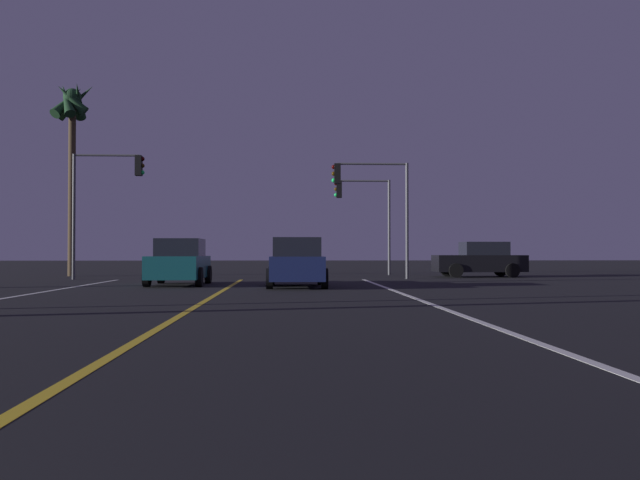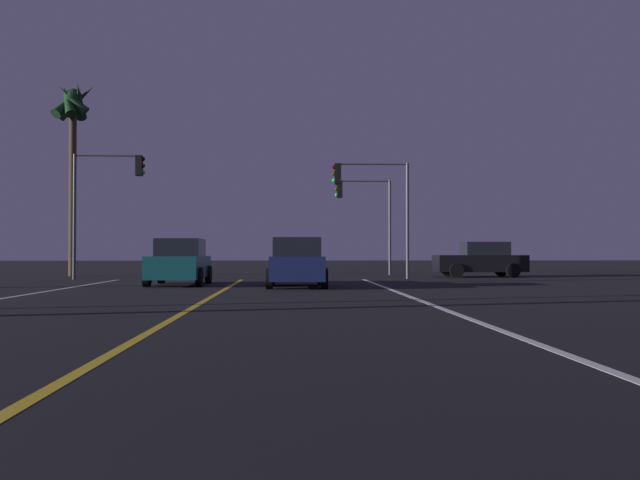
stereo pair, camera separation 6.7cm
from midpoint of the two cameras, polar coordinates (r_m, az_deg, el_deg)
name	(u,v)px [view 2 (the right image)]	position (r m, az deg, el deg)	size (l,w,h in m)	color
lane_edge_right	(473,320)	(12.60, 12.67, -6.45)	(0.16, 36.29, 0.01)	silver
lane_center_divider	(169,321)	(12.34, -12.24, -6.57)	(0.16, 36.29, 0.01)	gold
car_oncoming	(180,263)	(25.82, -11.44, -1.84)	(2.02, 4.30, 1.70)	black
car_crossing_side	(481,260)	(34.34, 13.19, -1.62)	(4.30, 2.02, 1.70)	black
car_ahead_far	(297,263)	(23.88, -1.86, -1.93)	(2.02, 4.30, 1.70)	black
traffic_light_near_right	(371,192)	(31.08, 4.26, 3.98)	(3.47, 0.36, 5.22)	#4C4C51
traffic_light_near_left	(108,186)	(31.91, -17.04, 4.25)	(3.14, 0.36, 5.53)	#4C4C51
traffic_light_far_right	(363,204)	(36.55, 3.60, 2.98)	(2.99, 0.36, 5.03)	#4C4C51
palm_tree_left_far	(73,119)	(37.39, -19.68, 9.37)	(2.29, 2.25, 9.86)	#473826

